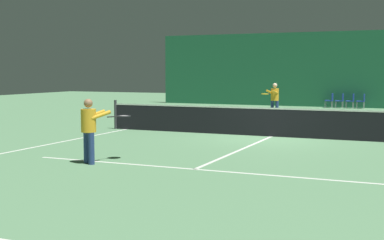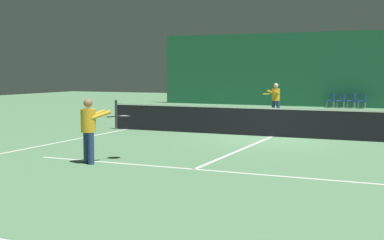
% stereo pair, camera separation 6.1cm
% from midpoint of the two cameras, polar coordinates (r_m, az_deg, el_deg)
% --- Properties ---
extents(ground_plane, '(60.00, 60.00, 0.00)m').
position_cam_midpoint_polar(ground_plane, '(17.73, 8.62, -1.76)').
color(ground_plane, '#56845B').
extents(backdrop_curtain, '(23.00, 0.12, 4.48)m').
position_cam_midpoint_polar(backdrop_curtain, '(32.79, 15.79, 5.22)').
color(backdrop_curtain, '#1E5B3D').
rests_on(backdrop_curtain, ground).
extents(court_line_baseline_far, '(11.00, 0.10, 0.00)m').
position_cam_midpoint_polar(court_line_baseline_far, '(29.33, 14.71, 0.88)').
color(court_line_baseline_far, silver).
rests_on(court_line_baseline_far, ground).
extents(court_line_service_far, '(8.25, 0.10, 0.00)m').
position_cam_midpoint_polar(court_line_service_far, '(23.93, 12.63, -0.02)').
color(court_line_service_far, silver).
rests_on(court_line_service_far, ground).
extents(court_line_service_near, '(8.25, 0.10, 0.00)m').
position_cam_midpoint_polar(court_line_service_near, '(11.73, 0.40, -5.27)').
color(court_line_service_near, silver).
rests_on(court_line_service_near, ground).
extents(court_line_sideline_left, '(0.10, 23.80, 0.00)m').
position_cam_midpoint_polar(court_line_sideline_left, '(19.87, -6.88, -0.98)').
color(court_line_sideline_left, silver).
rests_on(court_line_sideline_left, ground).
extents(court_line_centre, '(0.10, 12.80, 0.00)m').
position_cam_midpoint_polar(court_line_centre, '(17.73, 8.62, -1.76)').
color(court_line_centre, silver).
rests_on(court_line_centre, ground).
extents(tennis_net, '(12.00, 0.10, 1.07)m').
position_cam_midpoint_polar(tennis_net, '(17.67, 8.65, -0.12)').
color(tennis_net, black).
rests_on(tennis_net, ground).
extents(player_near, '(0.92, 1.28, 1.51)m').
position_cam_midpoint_polar(player_near, '(12.56, -10.67, -0.61)').
color(player_near, navy).
rests_on(player_near, ground).
extents(player_far, '(0.62, 1.36, 1.59)m').
position_cam_midpoint_polar(player_far, '(25.00, 8.95, 2.39)').
color(player_far, navy).
rests_on(player_far, ground).
extents(courtside_chair_0, '(0.44, 0.44, 0.84)m').
position_cam_midpoint_polar(courtside_chair_0, '(32.36, 14.73, 2.13)').
color(courtside_chair_0, '#99999E').
rests_on(courtside_chair_0, ground).
extents(courtside_chair_1, '(0.44, 0.44, 0.84)m').
position_cam_midpoint_polar(courtside_chair_1, '(32.27, 15.77, 2.10)').
color(courtside_chair_1, '#99999E').
rests_on(courtside_chair_1, ground).
extents(courtside_chair_2, '(0.44, 0.44, 0.84)m').
position_cam_midpoint_polar(courtside_chair_2, '(32.20, 16.82, 2.07)').
color(courtside_chair_2, '#99999E').
rests_on(courtside_chair_2, ground).
extents(courtside_chair_3, '(0.44, 0.44, 0.84)m').
position_cam_midpoint_polar(courtside_chair_3, '(32.13, 17.87, 2.03)').
color(courtside_chair_3, '#99999E').
rests_on(courtside_chair_3, ground).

